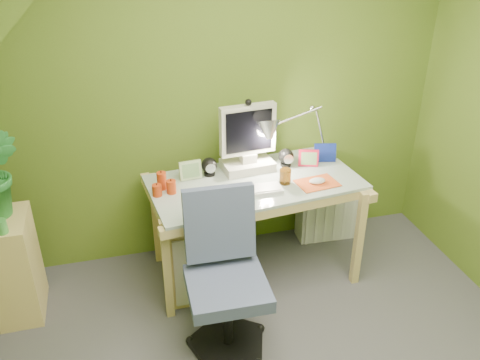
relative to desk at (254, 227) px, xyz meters
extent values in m
cube|color=#567223|center=(-0.15, 0.42, 0.83)|extent=(3.20, 0.01, 2.40)
cube|color=white|center=(-1.15, -1.18, 1.48)|extent=(1.10, 3.20, 1.10)
cube|color=silver|center=(-0.08, -0.14, 0.38)|extent=(0.42, 0.14, 0.02)
cube|color=#CF5120|center=(0.38, -0.14, 0.37)|extent=(0.28, 0.22, 0.01)
ellipsoid|color=silver|center=(0.38, -0.14, 0.38)|extent=(0.12, 0.09, 0.04)
cylinder|color=brown|center=(0.18, -0.08, 0.41)|extent=(0.09, 0.09, 0.10)
cube|color=red|center=(0.42, 0.12, 0.42)|extent=(0.14, 0.06, 0.12)
cube|color=navy|center=(0.56, 0.16, 0.43)|extent=(0.15, 0.05, 0.13)
cube|color=#AAC588|center=(-0.40, 0.14, 0.43)|extent=(0.15, 0.03, 0.13)
cube|color=#D5B670|center=(-1.55, -0.01, -0.02)|extent=(0.26, 0.40, 0.69)
cylinder|color=#3E923C|center=(-1.53, -0.16, 0.37)|extent=(0.08, 0.08, 0.08)
cube|color=silver|center=(0.67, 0.28, -0.14)|extent=(0.45, 0.20, 0.44)
camera|label=1|loc=(-0.85, -2.81, 1.94)|focal=38.00mm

